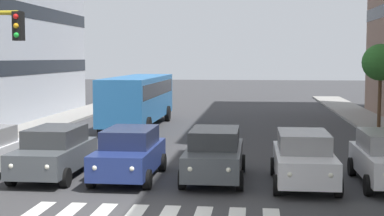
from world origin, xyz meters
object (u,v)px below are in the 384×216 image
at_px(car_1, 303,158).
at_px(car_4, 55,152).
at_px(street_tree_3, 381,63).
at_px(car_2, 215,154).
at_px(car_3, 130,153).
at_px(bus_behind_traffic, 139,96).

bearing_deg(car_1, car_4, -2.09).
relative_size(car_1, street_tree_3, 0.93).
bearing_deg(car_1, car_2, -9.07).
height_order(car_4, street_tree_3, street_tree_3).
height_order(car_3, bus_behind_traffic, bus_behind_traffic).
bearing_deg(bus_behind_traffic, car_3, 100.51).
relative_size(car_3, car_4, 1.00).
distance_m(car_3, bus_behind_traffic, 14.48).
relative_size(car_2, bus_behind_traffic, 0.42).
height_order(car_2, car_3, same).
bearing_deg(car_3, car_2, -177.13).
distance_m(car_1, car_3, 5.82).
relative_size(bus_behind_traffic, street_tree_3, 2.21).
bearing_deg(car_2, car_1, 170.93).
distance_m(car_2, car_3, 2.89).
relative_size(car_1, car_4, 1.00).
bearing_deg(street_tree_3, bus_behind_traffic, 1.22).
bearing_deg(bus_behind_traffic, street_tree_3, -178.78).
height_order(car_1, car_4, same).
xyz_separation_m(car_3, car_4, (2.64, 0.01, 0.00)).
height_order(car_2, street_tree_3, street_tree_3).
distance_m(car_3, car_4, 2.64).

